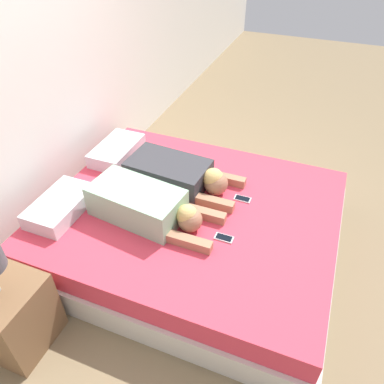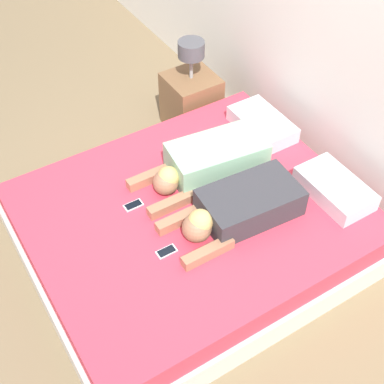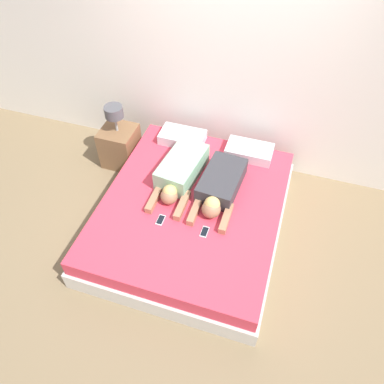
% 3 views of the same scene
% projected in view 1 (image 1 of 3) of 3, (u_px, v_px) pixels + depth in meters
% --- Properties ---
extents(ground_plane, '(12.00, 12.00, 0.00)m').
position_uv_depth(ground_plane, '(192.00, 244.00, 3.08)').
color(ground_plane, '#7F6B4C').
extents(wall_back, '(12.00, 0.06, 2.60)m').
position_uv_depth(wall_back, '(27.00, 68.00, 2.62)').
color(wall_back, white).
rests_on(wall_back, ground_plane).
extents(bed, '(1.86, 2.19, 0.40)m').
position_uv_depth(bed, '(192.00, 227.00, 2.96)').
color(bed, beige).
rests_on(bed, ground_plane).
extents(pillow_head_left, '(0.53, 0.30, 0.12)m').
position_uv_depth(pillow_head_left, '(61.00, 206.00, 2.75)').
color(pillow_head_left, silver).
rests_on(pillow_head_left, bed).
extents(pillow_head_right, '(0.53, 0.30, 0.12)m').
position_uv_depth(pillow_head_right, '(117.00, 151.00, 3.34)').
color(pillow_head_right, silver).
rests_on(pillow_head_right, bed).
extents(person_left, '(0.43, 0.98, 0.23)m').
position_uv_depth(person_left, '(146.00, 206.00, 2.68)').
color(person_left, '#8CBF99').
rests_on(person_left, bed).
extents(person_right, '(0.42, 0.93, 0.22)m').
position_uv_depth(person_right, '(179.00, 174.00, 3.00)').
color(person_right, '#333338').
rests_on(person_right, bed).
extents(cell_phone_left, '(0.06, 0.13, 0.01)m').
position_uv_depth(cell_phone_left, '(224.00, 238.00, 2.57)').
color(cell_phone_left, silver).
rests_on(cell_phone_left, bed).
extents(cell_phone_right, '(0.06, 0.13, 0.01)m').
position_uv_depth(cell_phone_right, '(242.00, 199.00, 2.90)').
color(cell_phone_right, silver).
rests_on(cell_phone_right, bed).
extents(nightstand, '(0.41, 0.41, 0.83)m').
position_uv_depth(nightstand, '(10.00, 312.00, 2.26)').
color(nightstand, brown).
rests_on(nightstand, ground_plane).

